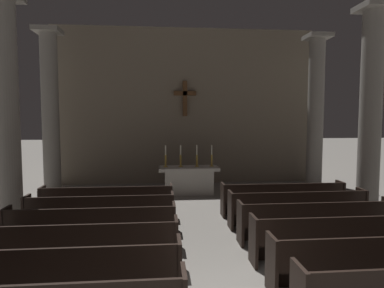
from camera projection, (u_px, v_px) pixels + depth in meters
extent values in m
cube|color=black|center=(64.00, 276.00, 5.06)|extent=(3.43, 0.40, 0.05)
cube|color=black|center=(59.00, 265.00, 4.82)|extent=(3.43, 0.05, 0.50)
cube|color=black|center=(67.00, 285.00, 5.26)|extent=(3.43, 0.04, 0.40)
cube|color=black|center=(179.00, 269.00, 5.20)|extent=(0.06, 0.50, 0.95)
cube|color=black|center=(80.00, 249.00, 6.12)|extent=(3.43, 0.40, 0.05)
cube|color=black|center=(77.00, 238.00, 5.87)|extent=(3.43, 0.05, 0.50)
cube|color=black|center=(83.00, 257.00, 6.31)|extent=(3.43, 0.04, 0.40)
cube|color=black|center=(176.00, 243.00, 6.25)|extent=(0.06, 0.50, 0.95)
cube|color=black|center=(92.00, 229.00, 7.17)|extent=(3.43, 0.40, 0.05)
cube|color=black|center=(90.00, 220.00, 6.93)|extent=(3.43, 0.05, 0.50)
cube|color=black|center=(94.00, 237.00, 7.37)|extent=(3.43, 0.04, 0.40)
cube|color=black|center=(174.00, 225.00, 7.31)|extent=(0.06, 0.50, 0.95)
cube|color=black|center=(6.00, 230.00, 6.99)|extent=(0.06, 0.50, 0.95)
cube|color=black|center=(101.00, 215.00, 8.23)|extent=(3.43, 0.40, 0.05)
cube|color=black|center=(99.00, 206.00, 7.98)|extent=(3.43, 0.05, 0.50)
cube|color=black|center=(103.00, 222.00, 8.43)|extent=(3.43, 0.04, 0.40)
cube|color=black|center=(172.00, 212.00, 8.36)|extent=(0.06, 0.50, 0.95)
cube|color=black|center=(27.00, 215.00, 8.05)|extent=(0.06, 0.50, 0.95)
cube|color=black|center=(108.00, 204.00, 9.28)|extent=(3.43, 0.40, 0.05)
cube|color=black|center=(106.00, 196.00, 9.04)|extent=(3.43, 0.05, 0.50)
cube|color=black|center=(109.00, 210.00, 9.48)|extent=(3.43, 0.04, 0.40)
cube|color=black|center=(171.00, 201.00, 9.42)|extent=(0.06, 0.50, 0.95)
cube|color=black|center=(42.00, 204.00, 9.10)|extent=(0.06, 0.50, 0.95)
cube|color=black|center=(375.00, 263.00, 5.51)|extent=(3.43, 0.40, 0.05)
cube|color=black|center=(384.00, 252.00, 5.27)|extent=(3.43, 0.05, 0.50)
cube|color=black|center=(367.00, 271.00, 5.71)|extent=(3.43, 0.04, 0.40)
cube|color=black|center=(272.00, 265.00, 5.33)|extent=(0.06, 0.50, 0.95)
cube|color=black|center=(340.00, 240.00, 6.57)|extent=(3.43, 0.40, 0.05)
cube|color=black|center=(347.00, 230.00, 6.32)|extent=(3.43, 0.05, 0.50)
cube|color=black|center=(335.00, 247.00, 6.77)|extent=(3.43, 0.04, 0.40)
cube|color=black|center=(253.00, 241.00, 6.39)|extent=(0.06, 0.50, 0.95)
cube|color=black|center=(316.00, 223.00, 7.62)|extent=(3.43, 0.40, 0.05)
cube|color=black|center=(321.00, 214.00, 7.38)|extent=(3.43, 0.05, 0.50)
cube|color=black|center=(312.00, 230.00, 7.82)|extent=(3.43, 0.04, 0.40)
cube|color=black|center=(240.00, 223.00, 7.44)|extent=(0.06, 0.50, 0.95)
cube|color=black|center=(297.00, 210.00, 8.68)|extent=(3.43, 0.40, 0.05)
cube|color=black|center=(301.00, 202.00, 8.44)|extent=(3.43, 0.05, 0.50)
cube|color=black|center=(294.00, 216.00, 8.88)|extent=(3.43, 0.04, 0.40)
cube|color=black|center=(230.00, 210.00, 8.50)|extent=(0.06, 0.50, 0.95)
cube|color=black|center=(361.00, 207.00, 8.82)|extent=(0.06, 0.50, 0.95)
cube|color=black|center=(282.00, 200.00, 9.74)|extent=(3.43, 0.40, 0.05)
cube|color=black|center=(285.00, 192.00, 9.49)|extent=(3.43, 0.05, 0.50)
cube|color=black|center=(280.00, 206.00, 9.93)|extent=(3.43, 0.04, 0.40)
cube|color=black|center=(223.00, 200.00, 9.55)|extent=(0.06, 0.50, 0.95)
cube|color=black|center=(340.00, 197.00, 9.87)|extent=(0.06, 0.50, 0.95)
cube|color=gray|center=(12.00, 219.00, 8.97)|extent=(0.85, 0.85, 0.20)
cylinder|color=gray|center=(7.00, 114.00, 8.75)|extent=(0.61, 0.61, 5.83)
cube|color=gray|center=(366.00, 210.00, 9.88)|extent=(0.85, 0.85, 0.20)
cylinder|color=gray|center=(370.00, 114.00, 9.66)|extent=(0.61, 0.61, 5.83)
cube|color=gray|center=(375.00, 7.00, 9.42)|extent=(0.91, 0.91, 0.16)
cube|color=gray|center=(53.00, 191.00, 12.42)|extent=(0.85, 0.85, 0.20)
cylinder|color=gray|center=(51.00, 115.00, 12.19)|extent=(0.61, 0.61, 5.83)
cube|color=gray|center=(48.00, 30.00, 11.96)|extent=(0.91, 0.91, 0.16)
cube|color=gray|center=(313.00, 186.00, 13.33)|extent=(0.85, 0.85, 0.20)
cylinder|color=gray|center=(315.00, 115.00, 13.11)|extent=(0.61, 0.61, 5.83)
cube|color=gray|center=(318.00, 37.00, 12.87)|extent=(0.91, 0.91, 0.16)
cube|color=#BCB7AD|center=(189.00, 182.00, 12.38)|extent=(1.76, 0.72, 0.88)
cube|color=#BCB7AD|center=(189.00, 169.00, 12.34)|extent=(2.20, 0.90, 0.12)
cube|color=silver|center=(189.00, 167.00, 12.34)|extent=(2.09, 0.86, 0.01)
cylinder|color=#B79338|center=(166.00, 167.00, 12.26)|extent=(0.16, 0.16, 0.02)
cylinder|color=#B79338|center=(166.00, 161.00, 12.24)|extent=(0.07, 0.07, 0.44)
cylinder|color=silver|center=(166.00, 150.00, 12.21)|extent=(0.04, 0.04, 0.36)
cylinder|color=#B79338|center=(181.00, 166.00, 12.31)|extent=(0.16, 0.16, 0.02)
cylinder|color=#B79338|center=(181.00, 161.00, 12.29)|extent=(0.07, 0.07, 0.44)
cylinder|color=silver|center=(181.00, 150.00, 12.26)|extent=(0.04, 0.04, 0.36)
cylinder|color=#B79338|center=(197.00, 166.00, 12.37)|extent=(0.16, 0.16, 0.02)
cylinder|color=#B79338|center=(197.00, 161.00, 12.35)|extent=(0.07, 0.07, 0.44)
cylinder|color=silver|center=(197.00, 150.00, 12.32)|extent=(0.04, 0.04, 0.36)
cylinder|color=#B79338|center=(212.00, 166.00, 12.42)|extent=(0.16, 0.16, 0.02)
cylinder|color=#B79338|center=(212.00, 161.00, 12.40)|extent=(0.07, 0.07, 0.44)
cylinder|color=silver|center=(212.00, 150.00, 12.37)|extent=(0.04, 0.04, 0.36)
cube|color=gray|center=(185.00, 107.00, 14.34)|extent=(10.98, 0.25, 6.56)
cube|color=brown|center=(185.00, 99.00, 14.11)|extent=(0.18, 0.18, 1.47)
cube|color=brown|center=(185.00, 93.00, 14.09)|extent=(0.94, 0.18, 0.18)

